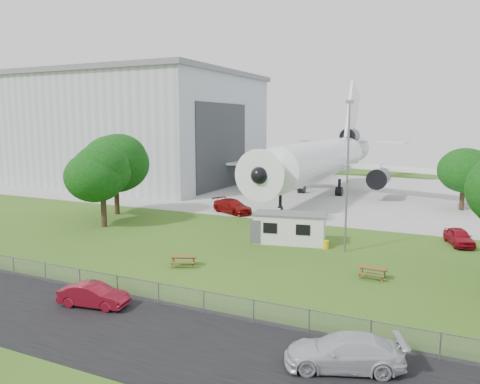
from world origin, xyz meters
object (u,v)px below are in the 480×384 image
at_px(site_cabin, 290,228).
at_px(airliner, 323,158).
at_px(hangar, 125,128).
at_px(car_centre_sedan, 94,295).
at_px(picnic_west, 183,266).
at_px(picnic_east, 372,278).

bearing_deg(site_cabin, airliner, 100.20).
relative_size(hangar, car_centre_sedan, 10.70).
height_order(hangar, picnic_west, hangar).
xyz_separation_m(site_cabin, car_centre_sedan, (-5.36, -18.34, -0.65)).
relative_size(site_cabin, picnic_east, 3.86).
distance_m(picnic_east, car_centre_sedan, 17.99).
bearing_deg(hangar, picnic_east, -35.75).
relative_size(hangar, picnic_west, 23.89).
bearing_deg(site_cabin, picnic_east, -38.49).
bearing_deg(picnic_east, picnic_west, -163.64).
bearing_deg(car_centre_sedan, site_cabin, -26.51).
xyz_separation_m(site_cabin, picnic_east, (8.17, -6.50, -1.31)).
xyz_separation_m(site_cabin, picnic_west, (-4.82, -9.68, -1.31)).
bearing_deg(picnic_east, car_centre_sedan, -136.22).
bearing_deg(hangar, picnic_west, -46.80).
xyz_separation_m(picnic_west, picnic_east, (13.00, 3.18, 0.00)).
xyz_separation_m(hangar, airliner, (35.97, -0.14, -4.14)).
xyz_separation_m(picnic_west, car_centre_sedan, (-0.54, -8.66, 0.66)).
bearing_deg(airliner, picnic_west, -89.45).
xyz_separation_m(hangar, site_cabin, (41.17, -29.02, -8.09)).
xyz_separation_m(hangar, picnic_west, (36.34, -38.70, -9.41)).
bearing_deg(car_centre_sedan, picnic_east, -59.03).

